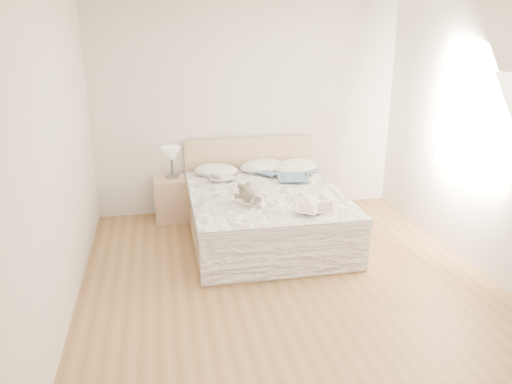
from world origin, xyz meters
The scene contains 16 objects.
floor centered at (0.00, 0.00, 0.00)m, with size 4.00×4.50×0.00m, color brown.
wall_back centered at (0.00, 2.25, 1.35)m, with size 4.00×0.02×2.70m, color silver.
wall_front centered at (0.00, -2.25, 1.35)m, with size 4.00×0.02×2.70m, color silver.
wall_left centered at (-2.00, 0.00, 1.35)m, with size 0.02×4.50×2.70m, color silver.
wall_right centered at (2.00, 0.00, 1.35)m, with size 0.02×4.50×2.70m, color silver.
window centered at (1.99, 0.30, 1.45)m, with size 0.02×1.30×1.10m, color white.
bed centered at (0.00, 1.19, 0.31)m, with size 1.72×2.14×1.00m.
nightstand centered at (-1.04, 1.99, 0.28)m, with size 0.45×0.40×0.56m, color tan.
table_lamp centered at (-1.02, 2.03, 0.84)m, with size 0.32×0.32×0.39m.
pillow_left centered at (-0.47, 1.95, 0.64)m, with size 0.56×0.39×0.17m, color white.
pillow_middle centered at (0.15, 2.02, 0.64)m, with size 0.62×0.43×0.19m, color white.
pillow_right centered at (0.57, 1.92, 0.64)m, with size 0.64×0.45×0.19m, color white.
blouse centered at (0.43, 1.58, 0.63)m, with size 0.56×0.59×0.02m, color #355071, non-canonical shape.
photo_book centered at (-0.44, 1.63, 0.63)m, with size 0.31×0.21×0.02m, color white.
childrens_book centered at (0.36, 0.37, 0.63)m, with size 0.42×0.28×0.03m, color #F7EBCA.
teddy_bear centered at (-0.27, 0.70, 0.65)m, with size 0.22×0.31×0.17m, color #665F4E, non-canonical shape.
Camera 1 is at (-1.16, -4.19, 2.40)m, focal length 35.00 mm.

